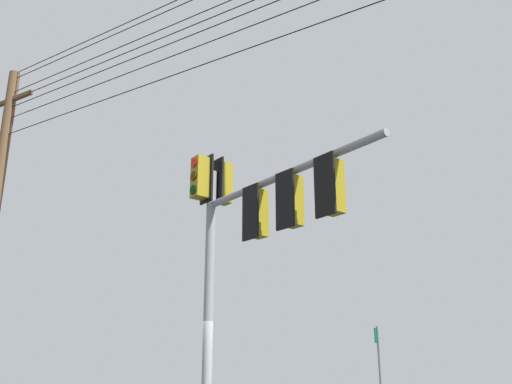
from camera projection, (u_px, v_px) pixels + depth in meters
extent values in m
cylinder|color=gray|center=(209.00, 305.00, 11.46)|extent=(0.20, 0.20, 5.66)
cylinder|color=gray|center=(284.00, 175.00, 10.35)|extent=(4.47, 1.78, 0.14)
cube|color=olive|center=(223.00, 184.00, 12.47)|extent=(0.39, 0.39, 0.90)
cube|color=black|center=(217.00, 182.00, 12.37)|extent=(0.43, 0.19, 1.04)
cylinder|color=red|center=(230.00, 172.00, 12.66)|extent=(0.20, 0.10, 0.20)
cylinder|color=#3C2703|center=(230.00, 185.00, 12.56)|extent=(0.20, 0.10, 0.20)
cylinder|color=black|center=(229.00, 198.00, 12.47)|extent=(0.20, 0.10, 0.20)
cube|color=olive|center=(200.00, 178.00, 12.12)|extent=(0.39, 0.39, 0.90)
cube|color=black|center=(207.00, 179.00, 12.21)|extent=(0.43, 0.19, 1.04)
cylinder|color=red|center=(194.00, 163.00, 12.11)|extent=(0.20, 0.10, 0.20)
cylinder|color=#3C2703|center=(193.00, 176.00, 12.02)|extent=(0.20, 0.10, 0.20)
cylinder|color=black|center=(193.00, 190.00, 11.92)|extent=(0.20, 0.10, 0.20)
cube|color=olive|center=(257.00, 214.00, 10.76)|extent=(0.39, 0.39, 0.90)
cube|color=black|center=(250.00, 212.00, 10.66)|extent=(0.42, 0.20, 1.04)
cylinder|color=red|center=(264.00, 200.00, 10.96)|extent=(0.20, 0.10, 0.20)
cylinder|color=#3C2703|center=(264.00, 215.00, 10.86)|extent=(0.20, 0.10, 0.20)
cylinder|color=black|center=(264.00, 231.00, 10.77)|extent=(0.20, 0.10, 0.20)
cube|color=olive|center=(292.00, 201.00, 10.03)|extent=(0.39, 0.39, 0.90)
cube|color=black|center=(285.00, 199.00, 9.92)|extent=(0.42, 0.21, 1.04)
cylinder|color=red|center=(298.00, 187.00, 10.22)|extent=(0.20, 0.10, 0.20)
cylinder|color=#3C2703|center=(299.00, 203.00, 10.13)|extent=(0.20, 0.10, 0.20)
cylinder|color=black|center=(299.00, 219.00, 10.03)|extent=(0.20, 0.10, 0.20)
cube|color=olive|center=(332.00, 187.00, 9.30)|extent=(0.39, 0.39, 0.90)
cube|color=black|center=(325.00, 185.00, 9.20)|extent=(0.43, 0.19, 1.04)
cylinder|color=red|center=(338.00, 172.00, 9.49)|extent=(0.20, 0.10, 0.20)
cylinder|color=#3C2703|center=(339.00, 189.00, 9.39)|extent=(0.20, 0.10, 0.20)
cylinder|color=black|center=(340.00, 206.00, 9.30)|extent=(0.20, 0.10, 0.20)
cube|color=brown|center=(11.00, 100.00, 18.29)|extent=(1.63, 1.40, 0.12)
cube|color=#0C7238|center=(376.00, 336.00, 12.78)|extent=(0.30, 0.24, 0.31)
cube|color=white|center=(376.00, 336.00, 12.79)|extent=(0.24, 0.19, 0.25)
cylinder|color=black|center=(244.00, 50.00, 12.75)|extent=(14.72, 11.23, 0.67)
cylinder|color=black|center=(245.00, 28.00, 12.93)|extent=(14.72, 11.23, 0.67)
cylinder|color=black|center=(245.00, 14.00, 13.05)|extent=(14.72, 11.23, 0.67)
cylinder|color=black|center=(245.00, 4.00, 13.14)|extent=(14.72, 11.23, 0.67)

